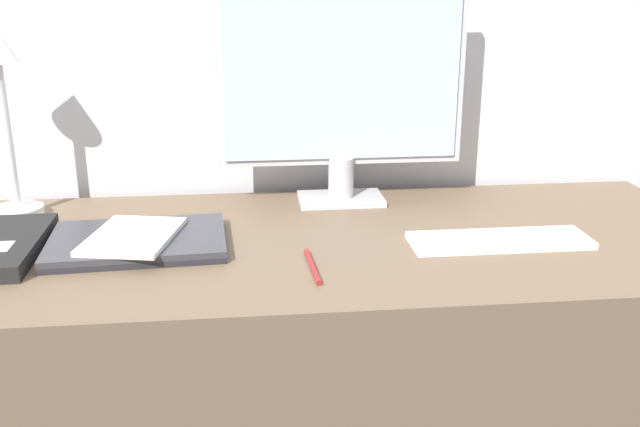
% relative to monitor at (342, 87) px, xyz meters
% --- Properties ---
extents(desk, '(1.48, 0.62, 0.70)m').
position_rel_monitor_xyz_m(desk, '(-0.05, -0.22, -0.60)').
color(desk, brown).
rests_on(desk, ground_plane).
extents(monitor, '(0.51, 0.11, 0.45)m').
position_rel_monitor_xyz_m(monitor, '(0.00, 0.00, 0.00)').
color(monitor, '#B7B7BC').
rests_on(monitor, desk).
extents(keyboard, '(0.32, 0.10, 0.01)m').
position_rel_monitor_xyz_m(keyboard, '(0.25, -0.29, -0.24)').
color(keyboard, silver).
rests_on(keyboard, desk).
extents(laptop, '(0.32, 0.23, 0.02)m').
position_rel_monitor_xyz_m(laptop, '(-0.39, -0.23, -0.23)').
color(laptop, '#232328').
rests_on(laptop, desk).
extents(ereader, '(0.18, 0.22, 0.01)m').
position_rel_monitor_xyz_m(ereader, '(-0.40, -0.25, -0.22)').
color(ereader, white).
rests_on(ereader, laptop).
extents(desk_lamp, '(0.10, 0.10, 0.38)m').
position_rel_monitor_xyz_m(desk_lamp, '(-0.66, -0.03, -0.01)').
color(desk_lamp, white).
rests_on(desk_lamp, desk).
extents(pen, '(0.02, 0.14, 0.01)m').
position_rel_monitor_xyz_m(pen, '(-0.10, -0.37, -0.24)').
color(pen, maroon).
rests_on(pen, desk).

